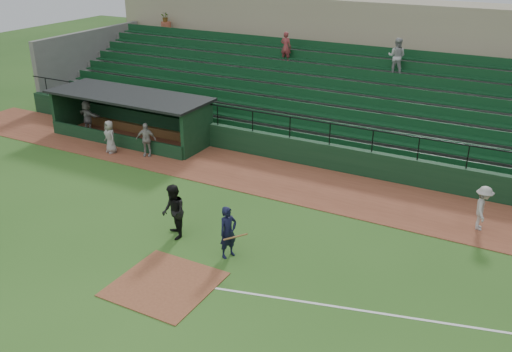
% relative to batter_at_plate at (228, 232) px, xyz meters
% --- Properties ---
extents(ground, '(90.00, 90.00, 0.00)m').
position_rel_batter_at_plate_xyz_m(ground, '(-0.89, -1.40, -0.92)').
color(ground, '#2D591C').
rests_on(ground, ground).
extents(warning_track, '(40.00, 4.00, 0.03)m').
position_rel_batter_at_plate_xyz_m(warning_track, '(-0.89, 6.60, -0.91)').
color(warning_track, brown).
rests_on(warning_track, ground).
extents(home_plate_dirt, '(3.00, 3.00, 0.03)m').
position_rel_batter_at_plate_xyz_m(home_plate_dirt, '(-0.89, -2.40, -0.91)').
color(home_plate_dirt, brown).
rests_on(home_plate_dirt, ground).
extents(foul_line, '(17.49, 4.44, 0.01)m').
position_rel_batter_at_plate_xyz_m(foul_line, '(7.11, -0.20, -0.92)').
color(foul_line, white).
rests_on(foul_line, ground).
extents(stadium_structure, '(38.00, 13.08, 6.40)m').
position_rel_batter_at_plate_xyz_m(stadium_structure, '(-0.89, 15.06, 1.38)').
color(stadium_structure, '#10311A').
rests_on(stadium_structure, ground).
extents(dugout, '(8.90, 3.20, 2.42)m').
position_rel_batter_at_plate_xyz_m(dugout, '(-10.64, 8.16, 0.41)').
color(dugout, '#10311A').
rests_on(dugout, ground).
extents(batter_at_plate, '(1.13, 0.79, 1.84)m').
position_rel_batter_at_plate_xyz_m(batter_at_plate, '(0.00, 0.00, 0.00)').
color(batter_at_plate, black).
rests_on(batter_at_plate, ground).
extents(umpire, '(1.24, 1.23, 2.02)m').
position_rel_batter_at_plate_xyz_m(umpire, '(-2.38, 0.20, 0.09)').
color(umpire, black).
rests_on(umpire, ground).
extents(runner, '(0.78, 1.17, 1.70)m').
position_rel_batter_at_plate_xyz_m(runner, '(7.20, 6.00, -0.04)').
color(runner, '#A7A19C').
rests_on(runner, warning_track).
extents(dugout_player_a, '(1.06, 0.77, 1.67)m').
position_rel_batter_at_plate_xyz_m(dugout_player_a, '(-8.28, 6.04, -0.05)').
color(dugout_player_a, '#A09C96').
rests_on(dugout_player_a, warning_track).
extents(dugout_player_b, '(0.94, 0.79, 1.65)m').
position_rel_batter_at_plate_xyz_m(dugout_player_b, '(-10.14, 5.55, -0.07)').
color(dugout_player_b, gray).
rests_on(dugout_player_b, warning_track).
extents(dugout_player_c, '(1.67, 0.75, 1.74)m').
position_rel_batter_at_plate_xyz_m(dugout_player_c, '(-13.44, 7.46, -0.02)').
color(dugout_player_c, '#9D9893').
rests_on(dugout_player_c, warning_track).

